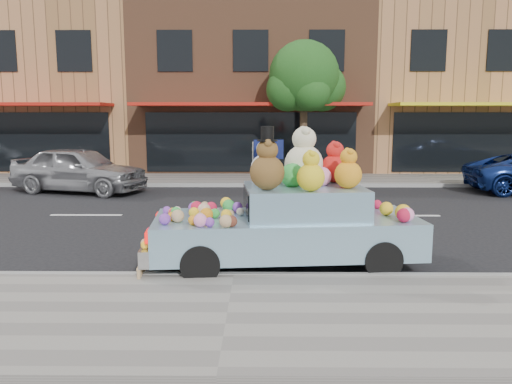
{
  "coord_description": "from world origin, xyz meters",
  "views": [
    {
      "loc": [
        0.41,
        -12.3,
        2.52
      ],
      "look_at": [
        0.33,
        -4.17,
        1.25
      ],
      "focal_mm": 35.0,
      "sensor_mm": 36.0,
      "label": 1
    }
  ],
  "objects": [
    {
      "name": "far_sidewalk",
      "position": [
        0.0,
        6.5,
        0.06
      ],
      "size": [
        60.0,
        3.0,
        0.12
      ],
      "primitive_type": "cube",
      "color": "gray",
      "rests_on": "ground"
    },
    {
      "name": "near_sidewalk",
      "position": [
        0.0,
        -6.5,
        0.06
      ],
      "size": [
        60.0,
        3.0,
        0.12
      ],
      "primitive_type": "cube",
      "color": "gray",
      "rests_on": "ground"
    },
    {
      "name": "ground",
      "position": [
        0.0,
        0.0,
        0.0
      ],
      "size": [
        120.0,
        120.0,
        0.0
      ],
      "primitive_type": "plane",
      "color": "black",
      "rests_on": "ground"
    },
    {
      "name": "storefront_right",
      "position": [
        10.0,
        11.97,
        3.64
      ],
      "size": [
        10.0,
        9.8,
        7.3
      ],
      "color": "#AD7448",
      "rests_on": "ground"
    },
    {
      "name": "car_silver",
      "position": [
        -5.5,
        3.75,
        0.75
      ],
      "size": [
        4.74,
        2.93,
        1.51
      ],
      "primitive_type": "imported",
      "rotation": [
        0.0,
        0.0,
        1.29
      ],
      "color": "#A2A3A7",
      "rests_on": "ground"
    },
    {
      "name": "near_kerb",
      "position": [
        0.0,
        -5.0,
        0.07
      ],
      "size": [
        60.0,
        0.12,
        0.13
      ],
      "primitive_type": "cube",
      "color": "gray",
      "rests_on": "ground"
    },
    {
      "name": "far_kerb",
      "position": [
        0.0,
        5.0,
        0.07
      ],
      "size": [
        60.0,
        0.12,
        0.13
      ],
      "primitive_type": "cube",
      "color": "gray",
      "rests_on": "ground"
    },
    {
      "name": "street_tree",
      "position": [
        2.03,
        6.55,
        3.69
      ],
      "size": [
        3.0,
        2.7,
        5.22
      ],
      "color": "#38281C",
      "rests_on": "ground"
    },
    {
      "name": "art_car",
      "position": [
        0.87,
        -4.19,
        0.83
      ],
      "size": [
        4.62,
        2.14,
        2.34
      ],
      "rotation": [
        0.0,
        0.0,
        0.09
      ],
      "color": "black",
      "rests_on": "ground"
    },
    {
      "name": "storefront_mid",
      "position": [
        0.0,
        11.97,
        3.64
      ],
      "size": [
        10.0,
        9.8,
        7.3
      ],
      "color": "brown",
      "rests_on": "ground"
    },
    {
      "name": "storefront_left",
      "position": [
        -10.0,
        11.97,
        3.64
      ],
      "size": [
        10.0,
        9.8,
        7.3
      ],
      "color": "#AD7448",
      "rests_on": "ground"
    }
  ]
}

